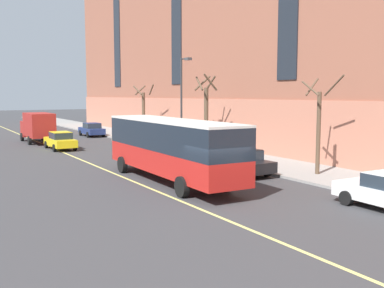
{
  "coord_description": "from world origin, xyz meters",
  "views": [
    {
      "loc": [
        -11.02,
        -16.39,
        4.78
      ],
      "look_at": [
        2.82,
        6.86,
        1.8
      ],
      "focal_mm": 42.0,
      "sensor_mm": 36.0,
      "label": 1
    }
  ],
  "objects_px": {
    "parked_car_green_5": "(175,148)",
    "parked_car_black_3": "(241,161)",
    "box_truck": "(38,126)",
    "street_tree_far_uptown": "(206,112)",
    "street_lamp": "(183,95)",
    "fire_hydrant": "(251,161)",
    "parked_car_navy_1": "(92,130)",
    "city_bus": "(170,146)",
    "street_tree_far_downtown": "(144,111)",
    "parked_car_champagne_6": "(129,137)",
    "taxi_cab": "(60,140)",
    "street_tree_mid_block": "(319,125)"
  },
  "relations": [
    {
      "from": "box_truck",
      "to": "street_tree_far_uptown",
      "type": "xyz_separation_m",
      "value": [
        10.09,
        -15.21,
        1.66
      ]
    },
    {
      "from": "parked_car_green_5",
      "to": "street_tree_mid_block",
      "type": "height_order",
      "value": "street_tree_mid_block"
    },
    {
      "from": "street_tree_far_downtown",
      "to": "fire_hydrant",
      "type": "bearing_deg",
      "value": -94.76
    },
    {
      "from": "parked_car_navy_1",
      "to": "parked_car_black_3",
      "type": "xyz_separation_m",
      "value": [
        -0.22,
        -28.72,
        -0.0
      ]
    },
    {
      "from": "parked_car_navy_1",
      "to": "parked_car_black_3",
      "type": "relative_size",
      "value": 0.98
    },
    {
      "from": "parked_car_green_5",
      "to": "box_truck",
      "type": "bearing_deg",
      "value": 112.25
    },
    {
      "from": "parked_car_champagne_6",
      "to": "fire_hydrant",
      "type": "distance_m",
      "value": 16.52
    },
    {
      "from": "parked_car_green_5",
      "to": "parked_car_black_3",
      "type": "bearing_deg",
      "value": -89.84
    },
    {
      "from": "city_bus",
      "to": "street_tree_far_downtown",
      "type": "xyz_separation_m",
      "value": [
        8.23,
        21.39,
        1.04
      ]
    },
    {
      "from": "parked_car_green_5",
      "to": "fire_hydrant",
      "type": "bearing_deg",
      "value": -75.51
    },
    {
      "from": "parked_car_black_3",
      "to": "parked_car_navy_1",
      "type": "bearing_deg",
      "value": 89.56
    },
    {
      "from": "fire_hydrant",
      "to": "street_tree_far_uptown",
      "type": "bearing_deg",
      "value": 78.27
    },
    {
      "from": "parked_car_navy_1",
      "to": "street_tree_far_downtown",
      "type": "height_order",
      "value": "street_tree_far_downtown"
    },
    {
      "from": "street_tree_mid_block",
      "to": "fire_hydrant",
      "type": "bearing_deg",
      "value": 112.0
    },
    {
      "from": "parked_car_green_5",
      "to": "parked_car_champagne_6",
      "type": "xyz_separation_m",
      "value": [
        0.23,
        9.48,
        0.0
      ]
    },
    {
      "from": "city_bus",
      "to": "street_lamp",
      "type": "xyz_separation_m",
      "value": [
        6.65,
        10.35,
        2.73
      ]
    },
    {
      "from": "parked_car_green_5",
      "to": "street_tree_far_downtown",
      "type": "relative_size",
      "value": 0.77
    },
    {
      "from": "parked_car_champagne_6",
      "to": "fire_hydrant",
      "type": "bearing_deg",
      "value": -84.54
    },
    {
      "from": "parked_car_navy_1",
      "to": "fire_hydrant",
      "type": "relative_size",
      "value": 6.41
    },
    {
      "from": "parked_car_champagne_6",
      "to": "box_truck",
      "type": "relative_size",
      "value": 0.63
    },
    {
      "from": "parked_car_green_5",
      "to": "box_truck",
      "type": "xyz_separation_m",
      "value": [
        -6.64,
        16.22,
        0.92
      ]
    },
    {
      "from": "city_bus",
      "to": "parked_car_navy_1",
      "type": "bearing_deg",
      "value": 80.11
    },
    {
      "from": "taxi_cab",
      "to": "street_tree_far_downtown",
      "type": "relative_size",
      "value": 0.83
    },
    {
      "from": "street_tree_far_downtown",
      "to": "fire_hydrant",
      "type": "relative_size",
      "value": 7.96
    },
    {
      "from": "street_tree_far_downtown",
      "to": "street_lamp",
      "type": "xyz_separation_m",
      "value": [
        -1.57,
        -11.04,
        1.68
      ]
    },
    {
      "from": "box_truck",
      "to": "street_tree_mid_block",
      "type": "distance_m",
      "value": 29.2
    },
    {
      "from": "box_truck",
      "to": "city_bus",
      "type": "bearing_deg",
      "value": -85.61
    },
    {
      "from": "taxi_cab",
      "to": "street_lamp",
      "type": "height_order",
      "value": "street_lamp"
    },
    {
      "from": "parked_car_black_3",
      "to": "street_tree_far_downtown",
      "type": "bearing_deg",
      "value": 80.85
    },
    {
      "from": "street_lamp",
      "to": "box_truck",
      "type": "bearing_deg",
      "value": 121.16
    },
    {
      "from": "parked_car_black_3",
      "to": "parked_car_champagne_6",
      "type": "xyz_separation_m",
      "value": [
        0.21,
        17.75,
        -0.0
      ]
    },
    {
      "from": "street_tree_far_uptown",
      "to": "street_lamp",
      "type": "height_order",
      "value": "street_lamp"
    },
    {
      "from": "taxi_cab",
      "to": "street_tree_mid_block",
      "type": "distance_m",
      "value": 23.1
    },
    {
      "from": "parked_car_black_3",
      "to": "street_tree_mid_block",
      "type": "relative_size",
      "value": 0.81
    },
    {
      "from": "street_tree_mid_block",
      "to": "street_tree_far_downtown",
      "type": "relative_size",
      "value": 1.01
    },
    {
      "from": "street_tree_far_downtown",
      "to": "box_truck",
      "type": "bearing_deg",
      "value": 163.08
    },
    {
      "from": "parked_car_champagne_6",
      "to": "street_lamp",
      "type": "distance_m",
      "value": 8.53
    },
    {
      "from": "parked_car_green_5",
      "to": "box_truck",
      "type": "height_order",
      "value": "box_truck"
    },
    {
      "from": "city_bus",
      "to": "street_tree_far_downtown",
      "type": "height_order",
      "value": "street_tree_far_downtown"
    },
    {
      "from": "parked_car_navy_1",
      "to": "street_tree_mid_block",
      "type": "xyz_separation_m",
      "value": [
        3.24,
        -31.58,
        2.25
      ]
    },
    {
      "from": "parked_car_black_3",
      "to": "box_truck",
      "type": "xyz_separation_m",
      "value": [
        -6.66,
        24.5,
        0.91
      ]
    },
    {
      "from": "box_truck",
      "to": "street_tree_mid_block",
      "type": "relative_size",
      "value": 1.17
    },
    {
      "from": "parked_car_green_5",
      "to": "box_truck",
      "type": "relative_size",
      "value": 0.65
    },
    {
      "from": "parked_car_green_5",
      "to": "street_tree_far_uptown",
      "type": "xyz_separation_m",
      "value": [
        3.45,
        1.01,
        2.57
      ]
    },
    {
      "from": "box_truck",
      "to": "fire_hydrant",
      "type": "distance_m",
      "value": 24.7
    },
    {
      "from": "city_bus",
      "to": "fire_hydrant",
      "type": "distance_m",
      "value": 6.85
    },
    {
      "from": "parked_car_black_3",
      "to": "street_lamp",
      "type": "height_order",
      "value": "street_lamp"
    },
    {
      "from": "city_bus",
      "to": "street_lamp",
      "type": "relative_size",
      "value": 1.58
    },
    {
      "from": "parked_car_green_5",
      "to": "street_tree_far_uptown",
      "type": "height_order",
      "value": "street_tree_far_uptown"
    },
    {
      "from": "street_tree_far_downtown",
      "to": "street_tree_mid_block",
      "type": "bearing_deg",
      "value": -89.98
    }
  ]
}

